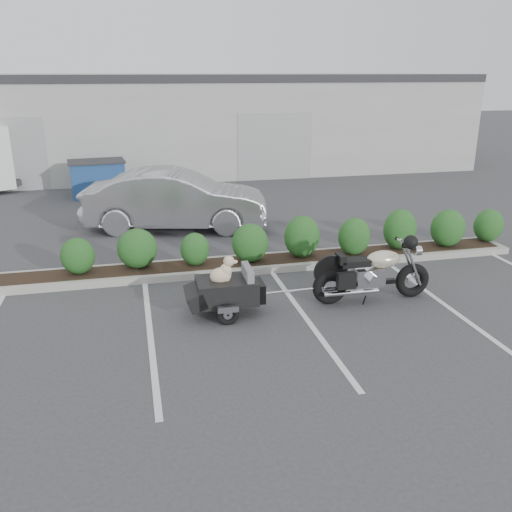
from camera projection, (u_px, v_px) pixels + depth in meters
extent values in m
plane|color=#38383A|center=(233.00, 311.00, 9.79)|extent=(90.00, 90.00, 0.00)
cube|color=#9E9E93|center=(258.00, 263.00, 12.01)|extent=(12.00, 1.00, 0.15)
cube|color=#9EA099|center=(163.00, 120.00, 24.81)|extent=(26.00, 10.00, 4.00)
torus|color=black|center=(330.00, 287.00, 10.03)|extent=(0.68, 0.19, 0.67)
torus|color=black|center=(412.00, 280.00, 10.35)|extent=(0.68, 0.19, 0.67)
cylinder|color=silver|center=(330.00, 287.00, 10.03)|extent=(0.28, 0.13, 0.28)
cylinder|color=silver|center=(412.00, 280.00, 10.35)|extent=(0.24, 0.11, 0.24)
cylinder|color=silver|center=(413.00, 264.00, 10.12)|extent=(0.43, 0.06, 0.89)
cylinder|color=silver|center=(408.00, 260.00, 10.31)|extent=(0.43, 0.06, 0.89)
cylinder|color=silver|center=(405.00, 244.00, 10.06)|extent=(0.05, 0.70, 0.03)
cylinder|color=silver|center=(418.00, 251.00, 10.17)|extent=(0.12, 0.18, 0.18)
sphere|color=black|center=(411.00, 242.00, 9.74)|extent=(0.27, 0.27, 0.26)
cube|color=silver|center=(368.00, 276.00, 10.13)|extent=(0.56, 0.35, 0.34)
cube|color=black|center=(373.00, 282.00, 10.19)|extent=(0.90, 0.12, 0.08)
ellipsoid|color=beige|center=(383.00, 259.00, 10.08)|extent=(0.67, 0.39, 0.33)
cube|color=black|center=(354.00, 262.00, 9.97)|extent=(0.56, 0.31, 0.12)
cube|color=black|center=(341.00, 259.00, 9.89)|extent=(0.13, 0.30, 0.16)
cylinder|color=silver|center=(351.00, 293.00, 9.95)|extent=(1.05, 0.11, 0.09)
cylinder|color=silver|center=(344.00, 285.00, 10.29)|extent=(1.05, 0.11, 0.09)
cube|color=black|center=(346.00, 280.00, 9.74)|extent=(0.34, 0.15, 0.30)
cube|color=black|center=(227.00, 290.00, 9.56)|extent=(1.07, 0.74, 0.42)
cube|color=slate|center=(248.00, 275.00, 9.54)|extent=(0.13, 0.62, 0.30)
cube|color=slate|center=(229.00, 285.00, 9.53)|extent=(0.72, 0.64, 0.04)
cube|color=black|center=(195.00, 297.00, 9.47)|extent=(0.39, 0.73, 0.37)
cube|color=black|center=(258.00, 291.00, 9.68)|extent=(0.21, 0.51, 0.34)
torus|color=black|center=(228.00, 315.00, 9.24)|extent=(0.39, 0.12, 0.39)
torus|color=black|center=(221.00, 296.00, 10.02)|extent=(0.39, 0.12, 0.39)
cube|color=silver|center=(228.00, 309.00, 9.16)|extent=(0.36, 0.09, 0.10)
cube|color=silver|center=(220.00, 289.00, 10.03)|extent=(0.36, 0.09, 0.10)
cylinder|color=black|center=(224.00, 305.00, 9.63)|extent=(0.06, 0.90, 0.04)
cylinder|color=silver|center=(271.00, 293.00, 9.75)|extent=(0.60, 0.05, 0.04)
ellipsoid|color=beige|center=(221.00, 276.00, 9.44)|extent=(0.38, 0.26, 0.30)
ellipsoid|color=beige|center=(226.00, 271.00, 9.43)|extent=(0.22, 0.21, 0.28)
sphere|color=beige|center=(229.00, 261.00, 9.39)|extent=(0.19, 0.19, 0.19)
ellipsoid|color=beige|center=(234.00, 262.00, 9.41)|extent=(0.14, 0.08, 0.07)
sphere|color=black|center=(237.00, 262.00, 9.42)|extent=(0.04, 0.04, 0.04)
ellipsoid|color=beige|center=(227.00, 261.00, 9.32)|extent=(0.05, 0.04, 0.10)
ellipsoid|color=beige|center=(226.00, 259.00, 9.42)|extent=(0.05, 0.04, 0.10)
cylinder|color=beige|center=(228.00, 282.00, 9.44)|extent=(0.05, 0.05, 0.12)
cylinder|color=beige|center=(227.00, 280.00, 9.56)|extent=(0.05, 0.05, 0.12)
imported|color=#ACABB3|center=(176.00, 200.00, 14.69)|extent=(5.15, 2.73, 1.61)
cube|color=navy|center=(98.00, 179.00, 18.68)|extent=(1.89, 1.36, 1.18)
cube|color=#2D2D30|center=(96.00, 161.00, 18.48)|extent=(1.99, 1.47, 0.06)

